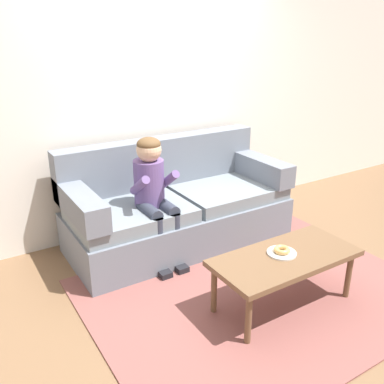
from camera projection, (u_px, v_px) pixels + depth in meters
The scene contains 9 objects.
ground at pixel (237, 278), 3.47m from camera, with size 10.00×10.00×0.00m, color brown.
wall_back at pixel (155, 87), 4.08m from camera, with size 8.00×0.10×2.80m, color silver.
area_rug at pixel (257, 292), 3.27m from camera, with size 2.54×1.95×0.01m, color brown.
couch at pixel (177, 207), 3.98m from camera, with size 2.06×0.90×0.96m.
coffee_table at pixel (285, 261), 3.00m from camera, with size 1.08×0.51×0.42m.
person_child at pixel (153, 189), 3.53m from camera, with size 0.34×0.58×1.10m.
plate at pixel (282, 253), 3.00m from camera, with size 0.21×0.21×0.01m, color white.
donut at pixel (282, 250), 2.99m from camera, with size 0.12×0.12×0.04m, color tan.
toy_controller at pixel (265, 256), 3.75m from camera, with size 0.23×0.09×0.05m.
Camera 1 is at (-1.90, -2.33, 1.91)m, focal length 39.20 mm.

